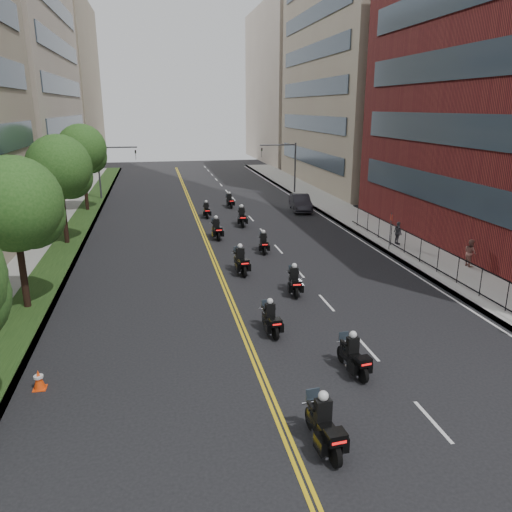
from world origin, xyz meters
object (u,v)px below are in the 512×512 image
at_px(motorcycle_2, 271,320).
at_px(motorcycle_7, 242,217).
at_px(pedestrian_c, 398,233).
at_px(traffic_cone, 39,380).
at_px(motorcycle_8, 206,211).
at_px(motorcycle_6, 217,230).
at_px(motorcycle_4, 241,262).
at_px(motorcycle_5, 264,244).
at_px(motorcycle_0, 324,427).
at_px(motorcycle_3, 294,282).
at_px(pedestrian_b, 470,253).
at_px(parked_sedan, 300,203).
at_px(motorcycle_9, 230,201).
at_px(motorcycle_1, 354,357).

distance_m(motorcycle_2, motorcycle_7, 20.36).
distance_m(pedestrian_c, traffic_cone, 25.37).
xyz_separation_m(motorcycle_7, traffic_cone, (-11.11, -22.99, -0.34)).
relative_size(motorcycle_7, traffic_cone, 3.29).
bearing_deg(motorcycle_8, motorcycle_6, -90.50).
xyz_separation_m(motorcycle_4, motorcycle_5, (2.24, 4.03, -0.10)).
bearing_deg(motorcycle_2, motorcycle_7, 79.34).
height_order(motorcycle_0, motorcycle_8, motorcycle_0).
height_order(motorcycle_3, pedestrian_b, pedestrian_b).
distance_m(parked_sedan, pedestrian_c, 13.74).
distance_m(motorcycle_5, motorcycle_7, 7.95).
relative_size(motorcycle_6, motorcycle_7, 0.98).
xyz_separation_m(motorcycle_0, motorcycle_2, (0.23, 7.69, -0.08)).
relative_size(motorcycle_5, parked_sedan, 0.45).
height_order(pedestrian_b, pedestrian_c, pedestrian_b).
relative_size(motorcycle_5, traffic_cone, 2.83).
bearing_deg(motorcycle_0, motorcycle_2, 83.64).
bearing_deg(pedestrian_c, parked_sedan, 10.26).
bearing_deg(motorcycle_4, motorcycle_6, 88.11).
bearing_deg(parked_sedan, motorcycle_5, -109.07).
bearing_deg(motorcycle_0, motorcycle_6, 85.50).
distance_m(motorcycle_3, motorcycle_9, 23.78).
bearing_deg(motorcycle_4, pedestrian_b, -12.13).
height_order(motorcycle_4, motorcycle_8, motorcycle_4).
distance_m(motorcycle_4, motorcycle_5, 4.61).
relative_size(parked_sedan, pedestrian_b, 2.79).
relative_size(motorcycle_5, pedestrian_b, 1.25).
bearing_deg(motorcycle_1, motorcycle_4, 93.07).
relative_size(motorcycle_6, motorcycle_9, 1.13).
bearing_deg(motorcycle_2, pedestrian_b, 20.73).
relative_size(motorcycle_0, motorcycle_6, 1.02).
relative_size(motorcycle_6, traffic_cone, 3.22).
bearing_deg(motorcycle_1, motorcycle_5, 82.75).
relative_size(motorcycle_1, motorcycle_8, 1.06).
xyz_separation_m(motorcycle_1, motorcycle_8, (-2.46, 27.92, -0.04)).
relative_size(motorcycle_3, motorcycle_6, 0.94).
height_order(motorcycle_0, traffic_cone, motorcycle_0).
distance_m(motorcycle_4, pedestrian_b, 13.83).
bearing_deg(motorcycle_6, motorcycle_7, 51.84).
distance_m(motorcycle_1, motorcycle_4, 12.31).
distance_m(motorcycle_7, pedestrian_b, 17.99).
height_order(motorcycle_2, motorcycle_6, motorcycle_6).
bearing_deg(motorcycle_8, traffic_cone, -108.02).
relative_size(motorcycle_3, motorcycle_9, 1.07).
height_order(motorcycle_7, motorcycle_9, motorcycle_7).
height_order(motorcycle_3, motorcycle_7, motorcycle_7).
distance_m(motorcycle_3, parked_sedan, 21.85).
bearing_deg(motorcycle_6, traffic_cone, -117.81).
xyz_separation_m(motorcycle_2, motorcycle_3, (2.28, 4.39, 0.03)).
xyz_separation_m(motorcycle_6, motorcycle_8, (0.04, 7.53, -0.08)).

